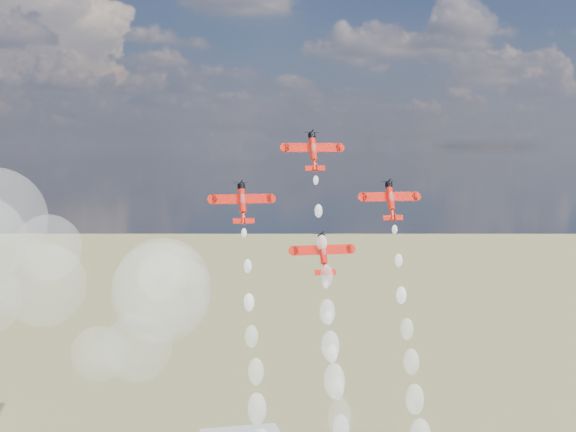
{
  "coord_description": "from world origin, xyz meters",
  "views": [
    {
      "loc": [
        -50.37,
        -150.49,
        108.7
      ],
      "look_at": [
        -15.15,
        -0.62,
        95.33
      ],
      "focal_mm": 50.0,
      "sensor_mm": 36.0,
      "label": 1
    }
  ],
  "objects_px": {
    "plane_left": "(242,202)",
    "plane_right": "(391,200)",
    "plane_lead": "(313,151)",
    "plane_slot": "(323,253)"
  },
  "relations": [
    {
      "from": "plane_left",
      "to": "plane_right",
      "type": "xyz_separation_m",
      "value": [
        29.87,
        0.0,
        0.0
      ]
    },
    {
      "from": "plane_right",
      "to": "plane_left",
      "type": "bearing_deg",
      "value": 180.0
    },
    {
      "from": "plane_left",
      "to": "plane_right",
      "type": "distance_m",
      "value": 29.87
    },
    {
      "from": "plane_lead",
      "to": "plane_left",
      "type": "xyz_separation_m",
      "value": [
        -14.94,
        -3.77,
        -9.75
      ]
    },
    {
      "from": "plane_right",
      "to": "plane_slot",
      "type": "xyz_separation_m",
      "value": [
        -14.94,
        -3.77,
        -9.75
      ]
    },
    {
      "from": "plane_right",
      "to": "plane_slot",
      "type": "height_order",
      "value": "plane_right"
    },
    {
      "from": "plane_lead",
      "to": "plane_slot",
      "type": "xyz_separation_m",
      "value": [
        0.0,
        -7.54,
        -19.5
      ]
    },
    {
      "from": "plane_lead",
      "to": "plane_left",
      "type": "height_order",
      "value": "plane_lead"
    },
    {
      "from": "plane_lead",
      "to": "plane_left",
      "type": "relative_size",
      "value": 1.0
    },
    {
      "from": "plane_lead",
      "to": "plane_right",
      "type": "distance_m",
      "value": 18.23
    }
  ]
}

